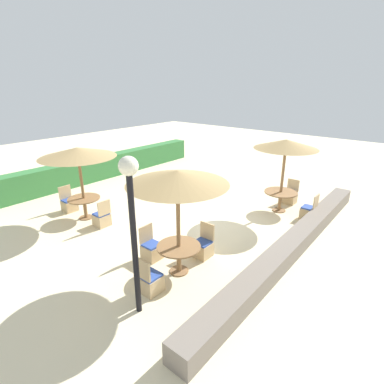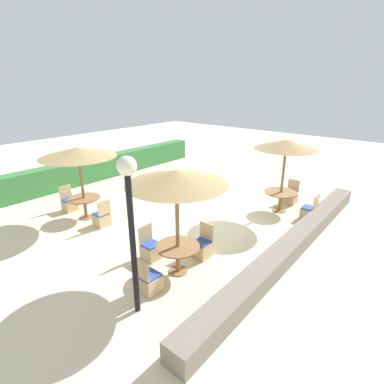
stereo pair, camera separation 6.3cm
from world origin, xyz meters
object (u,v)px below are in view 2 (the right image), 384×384
at_px(patio_chair_front_right_south, 309,212).
at_px(patio_chair_front_left_west, 149,281).
at_px(round_table_front_right, 281,195).
at_px(patio_chair_front_right_east, 290,197).
at_px(lamp_post, 130,207).
at_px(round_table_back_left, 85,202).
at_px(parasol_front_left, 177,178).
at_px(parasol_front_right, 286,145).
at_px(parasol_back_left, 78,152).
at_px(patio_chair_back_left_south, 102,218).
at_px(patio_chair_front_left_east, 202,247).
at_px(patio_chair_front_left_north, 151,250).
at_px(patio_chair_back_left_north, 70,204).
at_px(round_table_front_left, 178,251).

distance_m(patio_chair_front_right_south, patio_chair_front_left_west, 6.36).
distance_m(round_table_front_right, patio_chair_front_right_east, 1.06).
bearing_deg(patio_chair_front_left_west, lamp_post, -65.31).
bearing_deg(round_table_back_left, parasol_front_left, -93.53).
distance_m(parasol_front_right, patio_chair_front_left_west, 6.62).
bearing_deg(patio_chair_front_right_east, parasol_back_left, 49.98).
distance_m(lamp_post, patio_chair_back_left_south, 4.86).
bearing_deg(patio_chair_front_left_east, round_table_back_left, 8.17).
distance_m(round_table_front_right, parasol_front_left, 5.57).
distance_m(lamp_post, patio_chair_front_left_west, 2.18).
relative_size(patio_chair_front_right_east, round_table_back_left, 0.85).
bearing_deg(patio_chair_front_left_north, round_table_front_right, 166.01).
xyz_separation_m(patio_chair_front_left_north, patio_chair_front_left_west, (-0.98, -0.99, 0.00)).
distance_m(patio_chair_back_left_north, patio_chair_front_left_west, 5.85).
bearing_deg(patio_chair_back_left_south, lamp_post, -115.08).
bearing_deg(round_table_front_left, round_table_back_left, 86.47).
xyz_separation_m(parasol_front_left, patio_chair_front_left_east, (0.96, -0.02, -2.22)).
distance_m(patio_chair_back_left_north, patio_chair_front_left_east, 5.76).
xyz_separation_m(patio_chair_front_right_south, parasol_back_left, (-4.92, 6.09, 2.09)).
xyz_separation_m(lamp_post, patio_chair_back_left_south, (1.86, 3.97, -2.09)).
bearing_deg(patio_chair_front_right_south, lamp_post, 170.40).
relative_size(round_table_front_right, round_table_back_left, 1.09).
relative_size(round_table_front_right, patio_chair_front_left_east, 1.27).
xyz_separation_m(patio_chair_front_right_east, patio_chair_front_right_south, (-1.02, -1.09, 0.00)).
xyz_separation_m(round_table_back_left, patio_chair_front_left_east, (0.67, -4.69, -0.34)).
height_order(parasol_back_left, patio_chair_back_left_south, parasol_back_left).
bearing_deg(patio_chair_front_left_east, parasol_front_right, -94.18).
height_order(round_table_front_left, patio_chair_front_left_west, patio_chair_front_left_west).
bearing_deg(parasol_front_right, round_table_front_right, -26.57).
distance_m(lamp_post, patio_chair_front_right_east, 8.07).
xyz_separation_m(patio_chair_front_right_south, patio_chair_front_left_east, (-4.25, 1.40, 0.00)).
bearing_deg(lamp_post, patio_chair_front_right_east, -0.38).
relative_size(parasol_front_right, parasol_back_left, 1.06).
bearing_deg(patio_chair_front_left_west, patio_chair_front_left_east, 89.79).
distance_m(round_table_front_right, round_table_back_left, 7.03).
xyz_separation_m(parasol_front_left, patio_chair_front_left_north, (-0.02, 0.98, -2.22)).
relative_size(round_table_back_left, patio_chair_front_left_east, 1.17).
relative_size(round_table_back_left, patio_chair_back_left_north, 1.17).
bearing_deg(round_table_back_left, patio_chair_front_left_east, -81.83).
bearing_deg(patio_chair_back_left_north, round_table_front_left, 87.43).
relative_size(lamp_post, round_table_back_left, 3.05).
bearing_deg(patio_chair_front_right_south, parasol_front_left, 164.80).
bearing_deg(lamp_post, round_table_front_right, -0.49).
bearing_deg(parasol_back_left, round_table_back_left, 116.57).
xyz_separation_m(patio_chair_front_left_north, patio_chair_front_left_east, (0.98, -1.00, 0.00)).
bearing_deg(patio_chair_back_left_south, round_table_front_right, -39.27).
relative_size(patio_chair_front_right_south, patio_chair_back_left_south, 1.00).
height_order(parasol_front_right, patio_chair_front_right_south, parasol_front_right).
relative_size(patio_chair_front_right_south, parasol_back_left, 0.37).
height_order(patio_chair_front_right_south, patio_chair_front_left_east, same).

